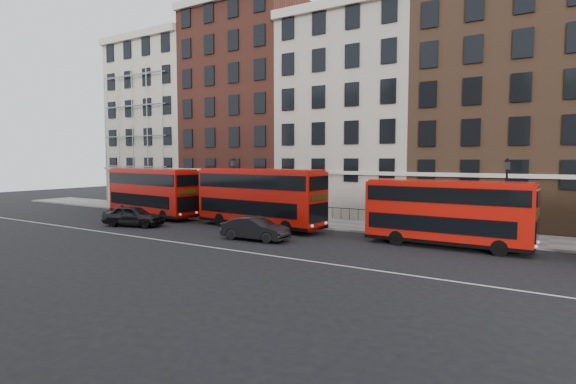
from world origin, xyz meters
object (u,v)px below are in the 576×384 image
Objects in this scene: car_rear at (134,216)px; car_front at (255,229)px; bus_b at (259,196)px; bus_c at (446,212)px; bus_a at (152,191)px.

car_rear is 1.05× the size of car_front.
bus_b is at bearing 28.84° from car_front.
car_front is at bearing -158.82° from bus_c.
bus_a is 5.82m from car_rear.
bus_b reaches higher than car_front.
bus_a is 2.33× the size of car_front.
bus_b is at bearing 7.25° from bus_a.
bus_a is at bearing 69.89° from car_front.
car_front is (-11.30, -4.32, -1.42)m from bus_c.
car_rear is (-23.20, -4.61, -1.36)m from bus_c.
bus_c is (26.38, -0.00, -0.21)m from bus_a.
car_rear is (3.17, -4.62, -1.56)m from bus_a.
bus_a is 1.12× the size of bus_c.
bus_a reaches higher than car_rear.
car_front is (2.80, -4.32, -1.72)m from bus_b.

